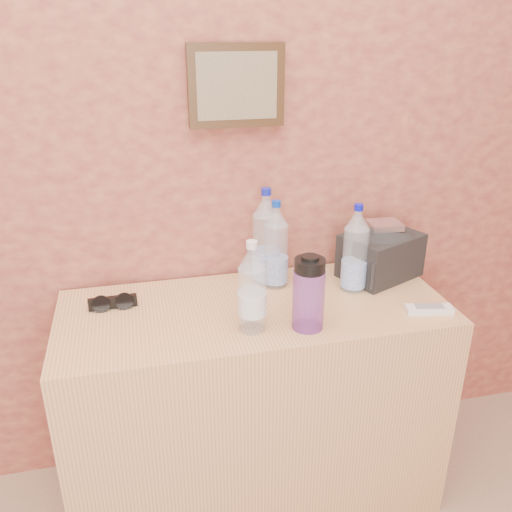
{
  "coord_description": "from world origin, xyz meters",
  "views": [
    {
      "loc": [
        -0.01,
        0.27,
        1.59
      ],
      "look_at": [
        0.32,
        1.71,
        0.94
      ],
      "focal_mm": 38.0,
      "sensor_mm": 36.0,
      "label": 1
    }
  ],
  "objects_px": {
    "sunglasses": "(113,302)",
    "ac_remote": "(429,309)",
    "pet_large_b": "(266,242)",
    "foil_packet": "(384,225)",
    "pet_small": "(252,292)",
    "dresser": "(255,404)",
    "pet_large_c": "(276,249)",
    "pet_large_d": "(355,253)",
    "nalgene_bottle": "(309,293)",
    "toiletry_bag": "(381,253)"
  },
  "relations": [
    {
      "from": "sunglasses",
      "to": "ac_remote",
      "type": "xyz_separation_m",
      "value": [
        0.95,
        -0.25,
        -0.01
      ]
    },
    {
      "from": "ac_remote",
      "to": "pet_large_b",
      "type": "bearing_deg",
      "value": 154.85
    },
    {
      "from": "pet_large_b",
      "to": "foil_packet",
      "type": "bearing_deg",
      "value": -5.8
    },
    {
      "from": "sunglasses",
      "to": "ac_remote",
      "type": "height_order",
      "value": "sunglasses"
    },
    {
      "from": "pet_small",
      "to": "foil_packet",
      "type": "height_order",
      "value": "pet_small"
    },
    {
      "from": "pet_large_b",
      "to": "dresser",
      "type": "bearing_deg",
      "value": -114.59
    },
    {
      "from": "pet_large_c",
      "to": "sunglasses",
      "type": "xyz_separation_m",
      "value": [
        -0.53,
        -0.04,
        -0.11
      ]
    },
    {
      "from": "dresser",
      "to": "pet_large_d",
      "type": "distance_m",
      "value": 0.62
    },
    {
      "from": "dresser",
      "to": "pet_large_d",
      "type": "bearing_deg",
      "value": 7.51
    },
    {
      "from": "pet_large_b",
      "to": "sunglasses",
      "type": "height_order",
      "value": "pet_large_b"
    },
    {
      "from": "pet_small",
      "to": "nalgene_bottle",
      "type": "distance_m",
      "value": 0.16
    },
    {
      "from": "pet_large_b",
      "to": "foil_packet",
      "type": "relative_size",
      "value": 3.07
    },
    {
      "from": "pet_large_c",
      "to": "foil_packet",
      "type": "xyz_separation_m",
      "value": [
        0.38,
        -0.01,
        0.05
      ]
    },
    {
      "from": "dresser",
      "to": "sunglasses",
      "type": "height_order",
      "value": "sunglasses"
    },
    {
      "from": "pet_large_b",
      "to": "pet_large_d",
      "type": "distance_m",
      "value": 0.3
    },
    {
      "from": "pet_large_c",
      "to": "nalgene_bottle",
      "type": "height_order",
      "value": "pet_large_c"
    },
    {
      "from": "pet_small",
      "to": "dresser",
      "type": "bearing_deg",
      "value": 73.49
    },
    {
      "from": "pet_large_d",
      "to": "toiletry_bag",
      "type": "distance_m",
      "value": 0.16
    },
    {
      "from": "pet_large_b",
      "to": "pet_large_d",
      "type": "bearing_deg",
      "value": -24.57
    },
    {
      "from": "nalgene_bottle",
      "to": "foil_packet",
      "type": "height_order",
      "value": "nalgene_bottle"
    },
    {
      "from": "nalgene_bottle",
      "to": "toiletry_bag",
      "type": "height_order",
      "value": "nalgene_bottle"
    },
    {
      "from": "pet_large_c",
      "to": "foil_packet",
      "type": "distance_m",
      "value": 0.38
    },
    {
      "from": "pet_large_d",
      "to": "ac_remote",
      "type": "xyz_separation_m",
      "value": [
        0.17,
        -0.2,
        -0.12
      ]
    },
    {
      "from": "ac_remote",
      "to": "nalgene_bottle",
      "type": "bearing_deg",
      "value": -168.9
    },
    {
      "from": "pet_large_c",
      "to": "pet_large_d",
      "type": "bearing_deg",
      "value": -20.29
    },
    {
      "from": "dresser",
      "to": "pet_small",
      "type": "distance_m",
      "value": 0.52
    },
    {
      "from": "nalgene_bottle",
      "to": "toiletry_bag",
      "type": "distance_m",
      "value": 0.45
    },
    {
      "from": "pet_large_d",
      "to": "pet_small",
      "type": "distance_m",
      "value": 0.42
    },
    {
      "from": "pet_large_c",
      "to": "nalgene_bottle",
      "type": "distance_m",
      "value": 0.29
    },
    {
      "from": "pet_large_c",
      "to": "pet_large_d",
      "type": "height_order",
      "value": "pet_large_c"
    },
    {
      "from": "pet_large_d",
      "to": "sunglasses",
      "type": "distance_m",
      "value": 0.79
    },
    {
      "from": "pet_large_d",
      "to": "sunglasses",
      "type": "bearing_deg",
      "value": 176.54
    },
    {
      "from": "dresser",
      "to": "toiletry_bag",
      "type": "xyz_separation_m",
      "value": [
        0.48,
        0.12,
        0.47
      ]
    },
    {
      "from": "dresser",
      "to": "pet_small",
      "type": "relative_size",
      "value": 4.43
    },
    {
      "from": "pet_large_b",
      "to": "pet_small",
      "type": "distance_m",
      "value": 0.32
    },
    {
      "from": "pet_large_b",
      "to": "nalgene_bottle",
      "type": "height_order",
      "value": "pet_large_b"
    },
    {
      "from": "ac_remote",
      "to": "pet_small",
      "type": "bearing_deg",
      "value": -171.54
    },
    {
      "from": "pet_small",
      "to": "pet_large_c",
      "type": "bearing_deg",
      "value": 61.94
    },
    {
      "from": "pet_large_b",
      "to": "ac_remote",
      "type": "distance_m",
      "value": 0.56
    },
    {
      "from": "pet_large_c",
      "to": "dresser",
      "type": "bearing_deg",
      "value": -127.06
    },
    {
      "from": "pet_large_b",
      "to": "nalgene_bottle",
      "type": "xyz_separation_m",
      "value": [
        0.04,
        -0.32,
        -0.03
      ]
    },
    {
      "from": "dresser",
      "to": "ac_remote",
      "type": "relative_size",
      "value": 8.53
    },
    {
      "from": "pet_large_d",
      "to": "ac_remote",
      "type": "bearing_deg",
      "value": -50.41
    },
    {
      "from": "pet_large_c",
      "to": "ac_remote",
      "type": "height_order",
      "value": "pet_large_c"
    },
    {
      "from": "pet_large_d",
      "to": "foil_packet",
      "type": "relative_size",
      "value": 2.74
    },
    {
      "from": "pet_large_b",
      "to": "pet_large_c",
      "type": "relative_size",
      "value": 1.11
    },
    {
      "from": "pet_large_c",
      "to": "pet_small",
      "type": "distance_m",
      "value": 0.3
    },
    {
      "from": "ac_remote",
      "to": "pet_large_d",
      "type": "bearing_deg",
      "value": 141.17
    },
    {
      "from": "nalgene_bottle",
      "to": "pet_large_d",
      "type": "bearing_deg",
      "value": 41.71
    },
    {
      "from": "pet_large_c",
      "to": "toiletry_bag",
      "type": "xyz_separation_m",
      "value": [
        0.37,
        -0.02,
        -0.04
      ]
    }
  ]
}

